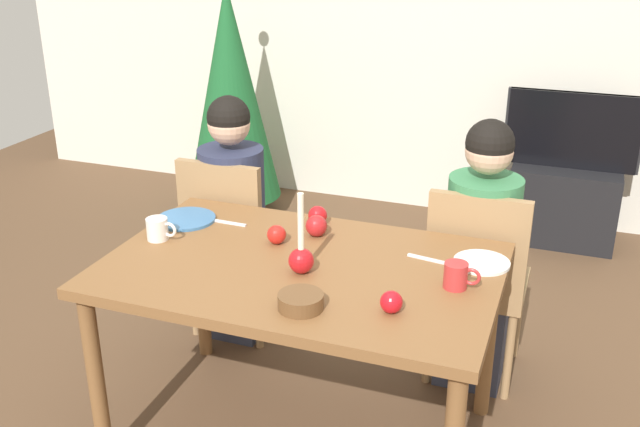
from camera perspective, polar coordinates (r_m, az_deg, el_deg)
back_wall at (r=4.89m, az=10.07°, el=14.91°), size 6.40×0.10×2.60m
dining_table at (r=2.65m, az=-1.50°, el=-5.62°), size 1.40×0.90×0.75m
chair_left at (r=3.44m, az=-6.94°, el=-1.78°), size 0.40×0.40×0.90m
chair_right at (r=3.13m, az=12.14°, el=-4.71°), size 0.40×0.40×0.90m
person_left_child at (r=3.44m, az=-6.75°, el=-0.70°), size 0.30×0.30×1.17m
person_right_child at (r=3.13m, az=12.31°, el=-3.52°), size 0.30×0.30×1.17m
tv_stand at (r=4.78m, az=18.40°, el=0.73°), size 0.64×0.40×0.48m
tv at (r=4.63m, az=19.11°, el=6.14°), size 0.79×0.05×0.46m
christmas_tree at (r=4.81m, az=-6.98°, el=9.35°), size 0.62×0.62×1.62m
candle_centerpiece at (r=2.53m, az=-1.48°, el=-3.35°), size 0.09×0.09×0.30m
plate_left at (r=3.03m, az=-10.41°, el=-0.42°), size 0.24×0.24×0.01m
plate_right at (r=2.68m, az=12.50°, el=-3.75°), size 0.20×0.20×0.01m
mug_left at (r=2.86m, az=-12.51°, el=-1.19°), size 0.12×0.08×0.09m
mug_right at (r=2.48m, az=10.62°, el=-4.78°), size 0.12×0.08×0.09m
fork_left at (r=2.98m, az=-7.34°, el=-0.68°), size 0.18×0.02×0.01m
fork_right at (r=2.67m, az=8.65°, el=-3.60°), size 0.18×0.04×0.01m
bowl_walnuts at (r=2.33m, az=-1.51°, el=-6.86°), size 0.15×0.15×0.05m
apple_near_candle at (r=2.93m, az=-0.19°, el=-0.14°), size 0.08×0.08×0.08m
apple_by_left_plate at (r=2.31m, az=5.58°, el=-6.89°), size 0.07×0.07×0.07m
apple_by_right_mug at (r=2.77m, az=-3.41°, el=-1.65°), size 0.07×0.07×0.07m
apple_far_edge at (r=2.82m, az=-0.29°, el=-0.96°), size 0.08×0.08×0.08m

